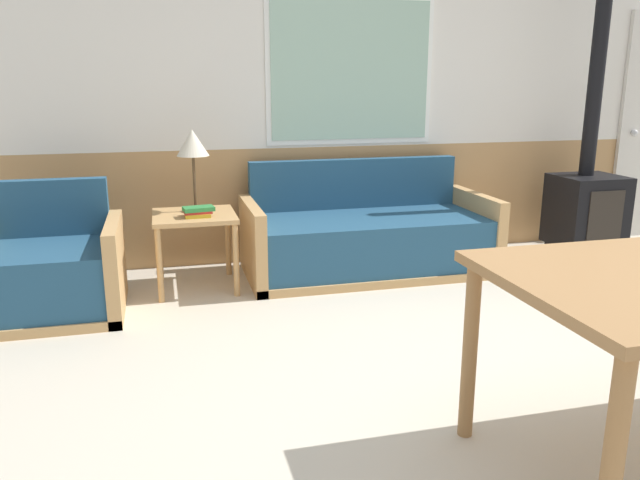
% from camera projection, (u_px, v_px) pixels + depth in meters
% --- Properties ---
extents(ground_plane, '(16.00, 16.00, 0.00)m').
position_uv_depth(ground_plane, '(535.00, 403.00, 2.83)').
color(ground_plane, beige).
extents(wall_back, '(7.20, 0.09, 2.70)m').
position_uv_depth(wall_back, '(360.00, 89.00, 4.96)').
color(wall_back, tan).
rests_on(wall_back, ground_plane).
extents(couch, '(1.84, 0.85, 0.82)m').
position_uv_depth(couch, '(368.00, 239.00, 4.73)').
color(couch, tan).
rests_on(couch, ground_plane).
extents(armchair, '(0.84, 0.77, 0.80)m').
position_uv_depth(armchair, '(52.00, 274.00, 3.86)').
color(armchair, tan).
rests_on(armchair, ground_plane).
extents(side_table, '(0.56, 0.56, 0.53)m').
position_uv_depth(side_table, '(195.00, 226.00, 4.31)').
color(side_table, tan).
rests_on(side_table, ground_plane).
extents(table_lamp, '(0.22, 0.22, 0.57)m').
position_uv_depth(table_lamp, '(193.00, 148.00, 4.27)').
color(table_lamp, '#4C3823').
rests_on(table_lamp, side_table).
extents(book_stack, '(0.22, 0.17, 0.07)m').
position_uv_depth(book_stack, '(198.00, 212.00, 4.19)').
color(book_stack, gold).
rests_on(book_stack, side_table).
extents(wood_stove, '(0.52, 0.48, 2.47)m').
position_uv_depth(wood_stove, '(588.00, 189.00, 5.07)').
color(wood_stove, black).
rests_on(wood_stove, ground_plane).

